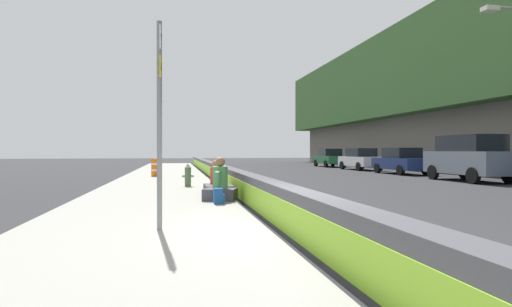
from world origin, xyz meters
The scene contains 14 objects.
ground_plane centered at (0.00, 0.00, 0.00)m, with size 160.00×160.00×0.00m, color #2B2B2D.
sidewalk_strip centered at (0.00, 2.65, 0.07)m, with size 80.00×4.40×0.14m, color gray.
jersey_barrier centered at (0.00, 0.00, 0.42)m, with size 76.00×0.45×0.85m.
route_sign_post centered at (0.66, 2.31, 2.21)m, with size 0.44×0.09×3.60m.
fire_hydrant centered at (9.45, 1.58, 0.59)m, with size 0.26×0.46×0.88m.
seated_person_foreground centered at (4.74, 0.83, 0.52)m, with size 0.97×1.05×1.20m.
seated_person_middle centered at (5.85, 0.74, 0.50)m, with size 0.75×0.86×1.16m.
seated_person_rear centered at (6.80, 0.76, 0.48)m, with size 0.68×0.78×1.07m.
backpack centered at (3.98, 0.96, 0.33)m, with size 0.32×0.28×0.40m.
construction_barrel centered at (16.21, 3.08, 0.62)m, with size 0.54×0.54×0.95m.
parked_car_third centered at (11.31, -12.15, 1.18)m, with size 4.84×2.15×2.28m.
parked_car_fourth centered at (17.84, -12.30, 0.86)m, with size 4.51×1.97×1.71m.
parked_car_midline centered at (23.76, -12.29, 0.86)m, with size 4.56×2.07×1.71m.
parked_car_far centered at (30.30, -12.24, 0.86)m, with size 4.53×2.00×1.71m.
Camera 1 is at (-6.65, 2.04, 1.50)m, focal length 29.00 mm.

